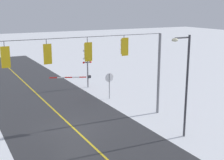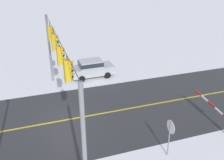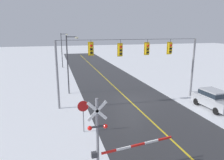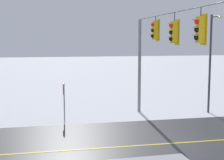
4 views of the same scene
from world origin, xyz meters
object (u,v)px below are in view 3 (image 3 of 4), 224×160
at_px(stop_sign, 83,109).
at_px(streetlamp_far, 63,47).
at_px(streetlamp_near, 69,59).
at_px(parked_car_silver, 213,98).
at_px(railroad_crossing, 105,137).

height_order(stop_sign, streetlamp_far, streetlamp_far).
bearing_deg(streetlamp_far, stop_sign, -89.67).
bearing_deg(streetlamp_near, stop_sign, -89.06).
bearing_deg(stop_sign, parked_car_silver, 6.69).
xyz_separation_m(parked_car_silver, streetlamp_far, (-12.28, 25.80, 2.96)).
xyz_separation_m(stop_sign, streetlamp_near, (-0.16, 9.66, 2.20)).
distance_m(stop_sign, railroad_crossing, 4.63).
distance_m(stop_sign, streetlamp_far, 27.31).
bearing_deg(streetlamp_far, streetlamp_near, -90.00).
relative_size(stop_sign, streetlamp_far, 0.36).
distance_m(streetlamp_near, streetlamp_far, 17.56).
distance_m(parked_car_silver, streetlamp_far, 28.73).
relative_size(railroad_crossing, parked_car_silver, 1.07).
distance_m(railroad_crossing, parked_car_silver, 13.16).
distance_m(railroad_crossing, streetlamp_far, 31.89).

